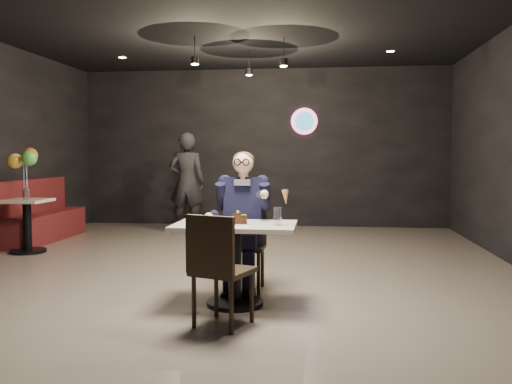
# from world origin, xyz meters

# --- Properties ---
(floor) EXTENTS (9.00, 9.00, 0.00)m
(floor) POSITION_xyz_m (0.00, 0.00, 0.00)
(floor) COLOR slate
(floor) RESTS_ON ground
(wall_sign) EXTENTS (0.50, 0.06, 0.50)m
(wall_sign) POSITION_xyz_m (0.80, 4.47, 2.00)
(wall_sign) COLOR pink
(wall_sign) RESTS_ON floor
(pendant_lights) EXTENTS (1.40, 1.20, 0.36)m
(pendant_lights) POSITION_xyz_m (0.00, 2.00, 2.88)
(pendant_lights) COLOR black
(pendant_lights) RESTS_ON floor
(main_table) EXTENTS (1.10, 0.70, 0.75)m
(main_table) POSITION_xyz_m (0.37, -1.06, 0.38)
(main_table) COLOR white
(main_table) RESTS_ON floor
(chair_far) EXTENTS (0.42, 0.46, 0.92)m
(chair_far) POSITION_xyz_m (0.37, -0.51, 0.46)
(chair_far) COLOR black
(chair_far) RESTS_ON floor
(chair_near) EXTENTS (0.55, 0.58, 0.92)m
(chair_near) POSITION_xyz_m (0.37, -1.64, 0.46)
(chair_near) COLOR black
(chair_near) RESTS_ON floor
(seated_man) EXTENTS (0.60, 0.80, 1.44)m
(seated_man) POSITION_xyz_m (0.37, -0.51, 0.72)
(seated_man) COLOR black
(seated_man) RESTS_ON floor
(dessert_plate) EXTENTS (0.20, 0.20, 0.01)m
(dessert_plate) POSITION_xyz_m (0.42, -1.11, 0.76)
(dessert_plate) COLOR white
(dessert_plate) RESTS_ON main_table
(cake_slice) EXTENTS (0.14, 0.13, 0.08)m
(cake_slice) POSITION_xyz_m (0.42, -1.12, 0.80)
(cake_slice) COLOR black
(cake_slice) RESTS_ON dessert_plate
(mint_leaf) EXTENTS (0.06, 0.04, 0.01)m
(mint_leaf) POSITION_xyz_m (0.46, -1.16, 0.84)
(mint_leaf) COLOR #2E852B
(mint_leaf) RESTS_ON cake_slice
(sundae_glass) EXTENTS (0.07, 0.07, 0.16)m
(sundae_glass) POSITION_xyz_m (0.76, -1.11, 0.83)
(sundae_glass) COLOR silver
(sundae_glass) RESTS_ON main_table
(wafer_cone) EXTENTS (0.08, 0.08, 0.13)m
(wafer_cone) POSITION_xyz_m (0.83, -1.08, 1.00)
(wafer_cone) COLOR tan
(wafer_cone) RESTS_ON sundae_glass
(booth_bench) EXTENTS (0.49, 1.96, 0.98)m
(booth_bench) POSITION_xyz_m (-3.25, 2.21, 0.49)
(booth_bench) COLOR #4F101B
(booth_bench) RESTS_ON floor
(side_table) EXTENTS (0.57, 0.57, 0.71)m
(side_table) POSITION_xyz_m (-2.95, 1.21, 0.36)
(side_table) COLOR white
(side_table) RESTS_ON floor
(balloon_vase) EXTENTS (0.10, 0.10, 0.15)m
(balloon_vase) POSITION_xyz_m (-2.95, 1.21, 0.83)
(balloon_vase) COLOR silver
(balloon_vase) RESTS_ON side_table
(balloon_bunch) EXTENTS (0.38, 0.38, 0.63)m
(balloon_bunch) POSITION_xyz_m (-2.95, 1.21, 1.22)
(balloon_bunch) COLOR yellow
(balloon_bunch) RESTS_ON balloon_vase
(passerby) EXTENTS (0.65, 0.44, 1.76)m
(passerby) POSITION_xyz_m (-1.23, 3.46, 0.88)
(passerby) COLOR black
(passerby) RESTS_ON floor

